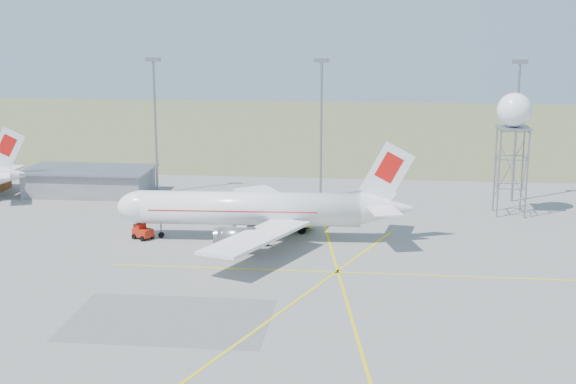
# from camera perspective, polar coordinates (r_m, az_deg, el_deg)

# --- Properties ---
(grass_strip) EXTENTS (400.00, 120.00, 0.03)m
(grass_strip) POSITION_cam_1_polar(r_m,az_deg,el_deg) (192.76, 6.83, 4.46)
(grass_strip) COLOR #506236
(grass_strip) RESTS_ON ground
(building_grey) EXTENTS (19.00, 10.00, 3.90)m
(building_grey) POSITION_cam_1_polar(r_m,az_deg,el_deg) (125.09, -13.94, 0.75)
(building_grey) COLOR gray
(building_grey) RESTS_ON ground
(mast_a) EXTENTS (2.20, 0.50, 20.50)m
(mast_a) POSITION_cam_1_polar(r_m,az_deg,el_deg) (122.31, -9.44, 5.48)
(mast_a) COLOR gray
(mast_a) RESTS_ON ground
(mast_b) EXTENTS (2.20, 0.50, 20.50)m
(mast_b) POSITION_cam_1_polar(r_m,az_deg,el_deg) (118.07, 2.38, 5.39)
(mast_b) COLOR gray
(mast_b) RESTS_ON ground
(mast_c) EXTENTS (2.20, 0.50, 20.50)m
(mast_c) POSITION_cam_1_polar(r_m,az_deg,el_deg) (119.51, 15.95, 5.01)
(mast_c) COLOR gray
(mast_c) RESTS_ON ground
(airliner_main) EXTENTS (35.81, 34.78, 12.18)m
(airliner_main) POSITION_cam_1_polar(r_m,az_deg,el_deg) (96.53, -2.26, -1.25)
(airliner_main) COLOR white
(airliner_main) RESTS_ON ground
(radar_tower) EXTENTS (4.58, 4.58, 16.58)m
(radar_tower) POSITION_cam_1_polar(r_m,az_deg,el_deg) (111.66, 15.66, 3.09)
(radar_tower) COLOR gray
(radar_tower) RESTS_ON ground
(fire_truck) EXTENTS (8.59, 4.15, 3.33)m
(fire_truck) POSITION_cam_1_polar(r_m,az_deg,el_deg) (101.27, -0.32, -1.82)
(fire_truck) COLOR yellow
(fire_truck) RESTS_ON ground
(baggage_tug) EXTENTS (2.78, 2.70, 1.80)m
(baggage_tug) POSITION_cam_1_polar(r_m,az_deg,el_deg) (99.05, -10.30, -2.91)
(baggage_tug) COLOR #AC1E0C
(baggage_tug) RESTS_ON ground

